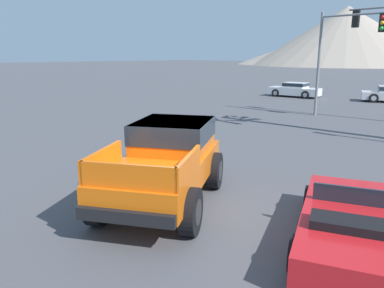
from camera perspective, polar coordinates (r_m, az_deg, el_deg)
ground_plane at (r=9.32m, az=-1.68°, el=-8.95°), size 320.00×320.00×0.00m
orange_pickup_truck at (r=9.23m, az=-3.81°, el=-2.04°), size 4.05×5.09×1.91m
red_convertible_car at (r=7.81m, az=23.32°, el=-11.33°), size 3.24×4.55×1.02m
parked_car_white at (r=33.31m, az=15.36°, el=8.00°), size 4.38×2.21×1.21m
traffic_light_crosswalk at (r=22.81m, az=22.24°, el=13.89°), size 3.80×0.38×5.85m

